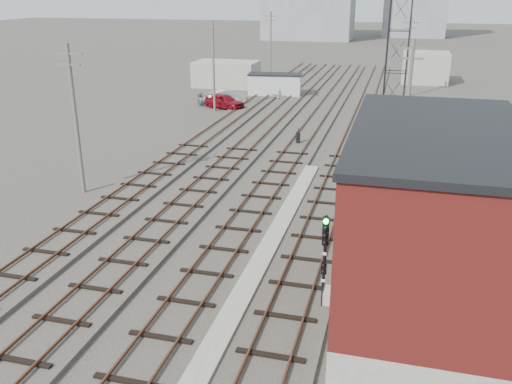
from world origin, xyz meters
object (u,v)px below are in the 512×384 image
(signal_mast, at_px, (324,255))
(car_grey, at_px, (218,100))
(car_red, at_px, (224,101))
(car_silver, at_px, (227,96))
(site_trailer, at_px, (275,85))
(switch_stand, at_px, (298,138))

(signal_mast, height_order, car_grey, signal_mast)
(car_red, height_order, car_grey, car_red)
(signal_mast, xyz_separation_m, car_grey, (-16.76, 36.83, -1.63))
(car_silver, height_order, car_grey, car_silver)
(site_trailer, relative_size, car_silver, 1.59)
(car_silver, relative_size, car_grey, 0.95)
(signal_mast, relative_size, car_grey, 0.89)
(site_trailer, relative_size, car_grey, 1.50)
(signal_mast, bearing_deg, car_silver, 112.74)
(switch_stand, xyz_separation_m, car_grey, (-11.41, 13.59, 0.02))
(switch_stand, xyz_separation_m, car_red, (-10.23, 12.35, 0.16))
(car_red, distance_m, car_silver, 3.66)
(switch_stand, relative_size, car_silver, 0.31)
(car_red, distance_m, car_grey, 1.72)
(car_red, bearing_deg, signal_mast, -133.06)
(switch_stand, relative_size, site_trailer, 0.20)
(car_grey, bearing_deg, site_trailer, -35.22)
(switch_stand, bearing_deg, car_red, 106.58)
(car_silver, bearing_deg, signal_mast, 176.65)
(signal_mast, height_order, car_silver, signal_mast)
(car_grey, bearing_deg, switch_stand, -141.86)
(switch_stand, bearing_deg, site_trailer, 84.84)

